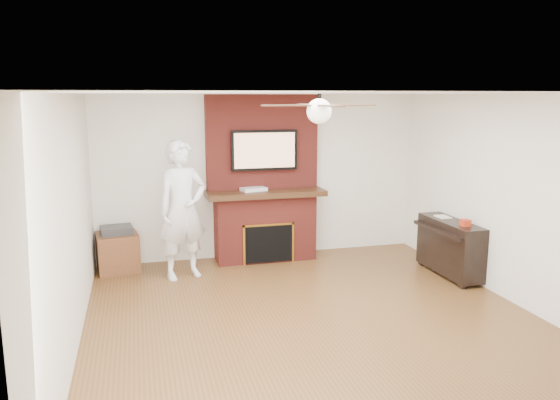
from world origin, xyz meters
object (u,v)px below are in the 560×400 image
object	(u,v)px
fireplace	(264,195)
side_table	(118,250)
piano	(450,246)
person	(183,210)

from	to	relation	value
fireplace	side_table	size ratio (longest dim) A/B	3.84
fireplace	piano	size ratio (longest dim) A/B	2.09
person	piano	distance (m)	3.73
fireplace	person	world-z (taller)	fireplace
fireplace	person	size ratio (longest dim) A/B	1.31
fireplace	piano	bearing A→B (deg)	-32.52
person	side_table	distance (m)	1.23
side_table	person	bearing A→B (deg)	-38.61
fireplace	side_table	xyz separation A→B (m)	(-2.17, -0.07, -0.70)
side_table	piano	size ratio (longest dim) A/B	0.54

